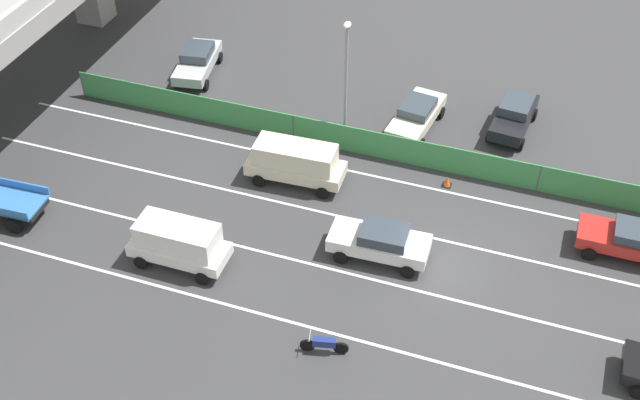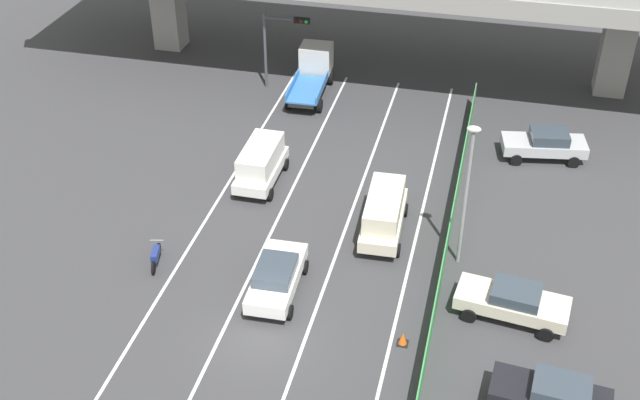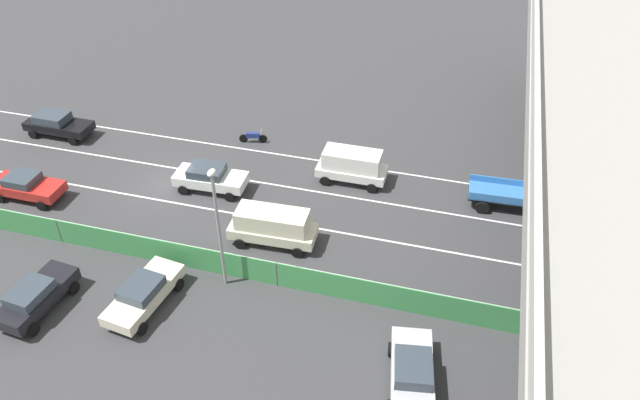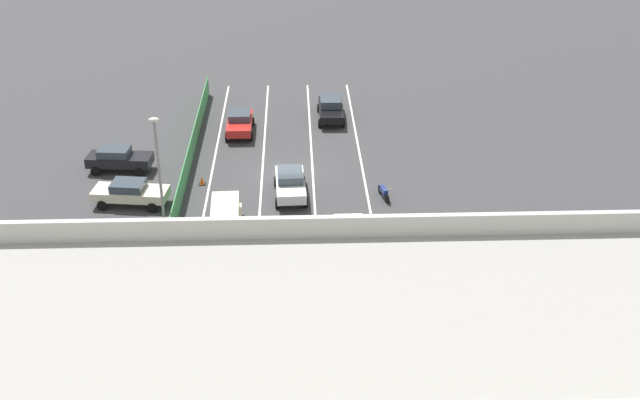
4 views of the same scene
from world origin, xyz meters
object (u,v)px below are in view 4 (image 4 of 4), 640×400
(parked_sedan_cream, at_px, (130,192))
(traffic_cone, at_px, (202,181))
(car_sedan_red, at_px, (240,122))
(car_hatchback_white, at_px, (290,183))
(flatbed_truck_blue, at_px, (368,379))
(parked_wagon_silver, at_px, (57,321))
(car_van_white, at_px, (350,244))
(motorcycle, at_px, (384,192))
(parked_sedan_dark, at_px, (119,158))
(street_lamp, at_px, (158,163))
(car_sedan_black, at_px, (331,108))
(car_van_cream, at_px, (226,221))
(traffic_light, at_px, (416,328))

(parked_sedan_cream, distance_m, traffic_cone, 4.97)
(car_sedan_red, height_order, car_hatchback_white, car_hatchback_white)
(car_sedan_red, bearing_deg, flatbed_truck_blue, 103.25)
(flatbed_truck_blue, height_order, parked_wagon_silver, flatbed_truck_blue)
(car_van_white, distance_m, motorcycle, 8.12)
(car_hatchback_white, relative_size, motorcycle, 2.35)
(car_hatchback_white, bearing_deg, parked_sedan_cream, 4.91)
(parked_sedan_dark, height_order, street_lamp, street_lamp)
(car_hatchback_white, relative_size, traffic_cone, 7.76)
(car_sedan_black, xyz_separation_m, car_van_cream, (6.88, 18.39, 0.31))
(car_sedan_red, xyz_separation_m, traffic_cone, (2.03, 8.59, -0.61))
(flatbed_truck_blue, relative_size, motorcycle, 2.95)
(car_van_cream, xyz_separation_m, motorcycle, (-9.62, -4.79, -0.76))
(car_sedan_red, xyz_separation_m, motorcycle, (-9.68, 10.97, -0.42))
(parked_sedan_dark, height_order, parked_sedan_cream, parked_sedan_dark)
(car_van_white, distance_m, parked_sedan_cream, 15.14)
(traffic_cone, bearing_deg, parked_sedan_cream, 32.44)
(motorcycle, height_order, parked_sedan_dark, parked_sedan_dark)
(car_van_white, height_order, parked_sedan_cream, car_van_white)
(car_sedan_red, distance_m, car_van_cream, 15.77)
(parked_wagon_silver, xyz_separation_m, traffic_light, (-16.27, 4.63, 2.63))
(parked_sedan_cream, relative_size, traffic_cone, 8.29)
(parked_wagon_silver, bearing_deg, traffic_cone, -108.18)
(car_van_cream, height_order, flatbed_truck_blue, flatbed_truck_blue)
(flatbed_truck_blue, bearing_deg, traffic_cone, -66.87)
(car_van_cream, bearing_deg, parked_sedan_cream, -35.93)
(car_sedan_black, distance_m, motorcycle, 13.88)
(parked_sedan_dark, xyz_separation_m, street_lamp, (-4.15, 8.13, 3.38))
(car_sedan_red, bearing_deg, motorcycle, 131.41)
(car_van_white, bearing_deg, car_sedan_black, -89.79)
(car_van_white, height_order, street_lamp, street_lamp)
(car_sedan_black, distance_m, parked_sedan_cream, 19.09)
(traffic_cone, bearing_deg, parked_sedan_dark, -21.56)
(car_sedan_black, xyz_separation_m, parked_sedan_cream, (13.14, 13.86, -0.03))
(car_sedan_red, bearing_deg, car_van_white, 110.66)
(car_van_white, bearing_deg, parked_sedan_dark, -39.67)
(parked_sedan_cream, height_order, street_lamp, street_lamp)
(parked_wagon_silver, height_order, traffic_cone, parked_wagon_silver)
(car_van_cream, bearing_deg, traffic_light, 123.42)
(car_sedan_black, bearing_deg, parked_sedan_cream, 46.53)
(car_sedan_red, distance_m, street_lamp, 15.28)
(car_hatchback_white, bearing_deg, traffic_light, 105.36)
(flatbed_truck_blue, xyz_separation_m, parked_sedan_dark, (14.82, -23.43, -0.39))
(car_van_white, xyz_separation_m, parked_sedan_cream, (13.21, -7.37, -0.35))
(car_sedan_black, height_order, flatbed_truck_blue, flatbed_truck_blue)
(car_hatchback_white, height_order, motorcycle, car_hatchback_white)
(car_van_cream, bearing_deg, car_sedan_red, -89.80)
(car_sedan_red, relative_size, car_sedan_black, 0.92)
(parked_sedan_dark, bearing_deg, car_sedan_black, -148.84)
(parked_sedan_dark, bearing_deg, traffic_light, 126.16)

